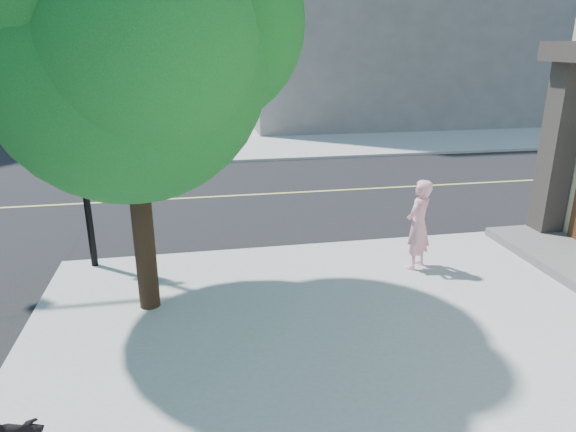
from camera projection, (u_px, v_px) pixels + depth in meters
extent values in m
plane|color=black|center=(113.00, 263.00, 10.71)|extent=(140.00, 140.00, 0.00)
cube|color=black|center=(134.00, 201.00, 14.89)|extent=(140.00, 9.00, 0.01)
cube|color=#AAAAA8|center=(375.00, 114.00, 33.06)|extent=(29.00, 25.00, 0.12)
cube|color=slate|center=(576.00, 263.00, 10.20)|extent=(1.60, 4.00, 0.18)
cube|color=#35302B|center=(558.00, 147.00, 11.22)|extent=(0.55, 0.55, 4.20)
imported|color=#F5A3AE|center=(418.00, 225.00, 9.95)|extent=(0.78, 0.75, 1.80)
cylinder|color=black|center=(141.00, 210.00, 8.18)|extent=(0.34, 0.34, 3.43)
sphere|color=#186921|center=(127.00, 62.00, 7.45)|extent=(4.19, 4.19, 4.19)
sphere|color=#186921|center=(203.00, 22.00, 8.00)|extent=(3.24, 3.24, 3.24)
sphere|color=#186921|center=(62.00, 8.00, 7.75)|extent=(3.05, 3.05, 3.05)
sphere|color=#186921|center=(146.00, 41.00, 6.45)|extent=(2.86, 2.86, 2.86)
cylinder|color=black|center=(81.00, 155.00, 9.58)|extent=(0.13, 0.13, 4.54)
cube|color=white|center=(79.00, 126.00, 9.40)|extent=(0.59, 0.04, 0.22)
cube|color=navy|center=(83.00, 155.00, 9.57)|extent=(0.49, 0.04, 0.59)
imported|color=black|center=(70.00, 77.00, 9.13)|extent=(0.18, 0.22, 1.08)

